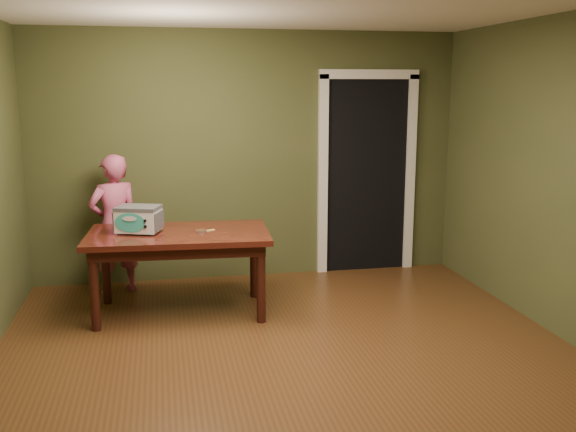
# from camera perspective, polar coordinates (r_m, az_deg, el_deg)

# --- Properties ---
(floor) EXTENTS (5.00, 5.00, 0.00)m
(floor) POSITION_cam_1_polar(r_m,az_deg,el_deg) (4.75, 0.93, -13.77)
(floor) COLOR #523117
(floor) RESTS_ON ground
(room_shell) EXTENTS (4.52, 5.02, 2.61)m
(room_shell) POSITION_cam_1_polar(r_m,az_deg,el_deg) (4.31, 1.00, 7.23)
(room_shell) COLOR #464A27
(room_shell) RESTS_ON ground
(doorway) EXTENTS (1.10, 0.66, 2.25)m
(doorway) POSITION_cam_1_polar(r_m,az_deg,el_deg) (7.39, 6.28, 3.85)
(doorway) COLOR black
(doorway) RESTS_ON ground
(dining_table) EXTENTS (1.65, 0.99, 0.75)m
(dining_table) POSITION_cam_1_polar(r_m,az_deg,el_deg) (5.82, -9.67, -2.38)
(dining_table) COLOR #34110B
(dining_table) RESTS_ON floor
(toy_oven) EXTENTS (0.44, 0.36, 0.24)m
(toy_oven) POSITION_cam_1_polar(r_m,az_deg,el_deg) (5.81, -13.16, -0.21)
(toy_oven) COLOR #4C4F54
(toy_oven) RESTS_ON dining_table
(baking_pan) EXTENTS (0.10, 0.10, 0.02)m
(baking_pan) POSITION_cam_1_polar(r_m,az_deg,el_deg) (5.75, -7.74, -1.33)
(baking_pan) COLOR silver
(baking_pan) RESTS_ON dining_table
(spatula) EXTENTS (0.17, 0.10, 0.01)m
(spatula) POSITION_cam_1_polar(r_m,az_deg,el_deg) (5.79, -7.32, -1.32)
(spatula) COLOR #D3CC5B
(spatula) RESTS_ON dining_table
(child) EXTENTS (0.60, 0.51, 1.39)m
(child) POSITION_cam_1_polar(r_m,az_deg,el_deg) (6.51, -15.16, -0.74)
(child) COLOR #BE4E75
(child) RESTS_ON floor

